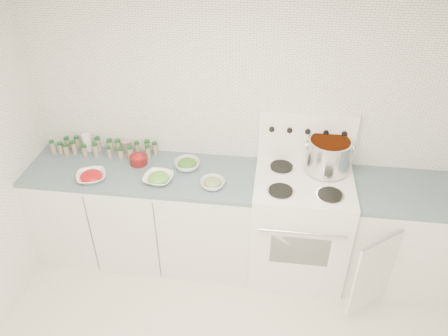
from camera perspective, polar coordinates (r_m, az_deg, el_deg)
room_walls at (r=2.09m, az=-0.25°, el=-5.74°), size 3.54×3.04×2.52m
counter_left at (r=3.85m, az=-10.13°, el=-5.81°), size 1.85×0.62×0.90m
stove at (r=3.68m, az=9.77°, el=-7.02°), size 0.76×0.70×1.36m
counter_right at (r=3.86m, az=22.08°, el=-8.18°), size 0.89×0.87×0.90m
stock_pot at (r=3.47m, az=13.48°, el=1.81°), size 0.36×0.34×0.26m
bowl_tomato at (r=3.55m, az=-16.95°, el=-1.05°), size 0.29×0.29×0.07m
bowl_snowpea at (r=3.41m, az=-8.57°, el=-1.32°), size 0.25×0.25×0.08m
bowl_broccoli at (r=3.53m, az=-4.84°, el=0.50°), size 0.26×0.26×0.08m
bowl_zucchini at (r=3.32m, az=-1.51°, el=-1.99°), size 0.20×0.20×0.08m
bowl_pepper at (r=3.64m, az=-11.11°, el=1.12°), size 0.14×0.14×0.09m
salt_canister at (r=3.91m, az=-17.44°, el=3.22°), size 0.09×0.09×0.15m
tin_can at (r=3.81m, az=-12.57°, el=2.76°), size 0.10×0.10×0.10m
spice_cluster at (r=3.82m, az=-15.43°, el=2.54°), size 0.91×0.16×0.13m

